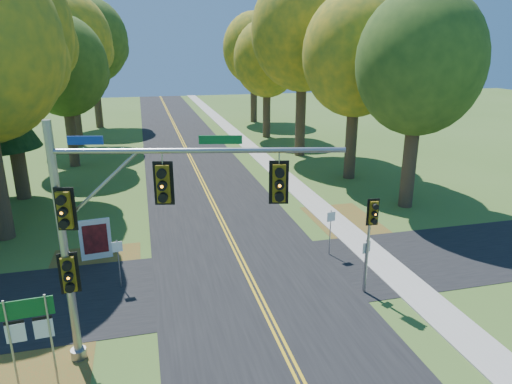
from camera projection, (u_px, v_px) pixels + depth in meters
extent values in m
plane|color=#3F5F21|center=(262.00, 303.00, 17.59)|extent=(160.00, 160.00, 0.00)
cube|color=black|center=(262.00, 302.00, 17.58)|extent=(8.00, 160.00, 0.02)
cube|color=black|center=(250.00, 278.00, 19.43)|extent=(60.00, 6.00, 0.02)
cube|color=gold|center=(259.00, 302.00, 17.55)|extent=(0.10, 160.00, 0.01)
cube|color=gold|center=(264.00, 302.00, 17.60)|extent=(0.10, 160.00, 0.01)
cube|color=#9E998E|center=(405.00, 283.00, 19.02)|extent=(1.60, 160.00, 0.06)
cube|color=brown|center=(93.00, 274.00, 19.77)|extent=(4.00, 6.00, 0.00)
cube|color=brown|center=(355.00, 229.00, 24.71)|extent=(3.50, 8.00, 0.00)
sphere|color=gold|center=(19.00, 61.00, 22.41)|extent=(4.80, 4.80, 4.80)
cylinder|color=#38281C|center=(410.00, 158.00, 27.38)|extent=(0.83, 0.83, 6.08)
ellipsoid|color=#47651F|center=(420.00, 62.00, 25.69)|extent=(7.20, 7.20, 8.28)
sphere|color=#47651F|center=(429.00, 74.00, 27.24)|extent=(4.32, 4.32, 4.32)
sphere|color=#47651F|center=(408.00, 49.00, 24.52)|extent=(3.96, 3.96, 3.96)
cylinder|color=#38281C|center=(15.00, 142.00, 28.69)|extent=(0.89, 0.89, 7.42)
sphere|color=gold|center=(35.00, 44.00, 28.51)|extent=(5.16, 5.16, 5.16)
cylinder|color=#38281C|center=(351.00, 136.00, 33.49)|extent=(0.84, 0.84, 6.30)
ellipsoid|color=gold|center=(357.00, 54.00, 31.73)|extent=(7.60, 7.60, 8.74)
sphere|color=gold|center=(368.00, 64.00, 33.36)|extent=(4.56, 4.56, 4.56)
sphere|color=gold|center=(344.00, 42.00, 30.49)|extent=(4.18, 4.18, 4.18)
cylinder|color=#38281C|center=(71.00, 132.00, 37.06)|extent=(0.81, 0.81, 5.62)
ellipsoid|color=#47651F|center=(63.00, 66.00, 35.48)|extent=(6.80, 6.80, 7.82)
sphere|color=#47651F|center=(84.00, 74.00, 36.95)|extent=(4.08, 4.08, 4.08)
sphere|color=#47651F|center=(44.00, 57.00, 34.37)|extent=(3.74, 3.74, 3.74)
cylinder|color=#38281C|center=(301.00, 113.00, 40.51)|extent=(0.90, 0.90, 7.65)
ellipsoid|color=gold|center=(303.00, 31.00, 38.42)|extent=(8.80, 8.80, 10.12)
sphere|color=gold|center=(316.00, 42.00, 40.32)|extent=(5.28, 5.28, 5.28)
sphere|color=gold|center=(289.00, 19.00, 36.98)|extent=(4.84, 4.84, 4.84)
cylinder|color=#38281C|center=(76.00, 110.00, 44.75)|extent=(0.87, 0.87, 6.98)
ellipsoid|color=gold|center=(67.00, 42.00, 42.83)|extent=(8.20, 8.20, 9.43)
sphere|color=gold|center=(88.00, 51.00, 44.59)|extent=(4.92, 4.92, 4.92)
sphere|color=gold|center=(48.00, 33.00, 41.49)|extent=(4.51, 4.51, 4.51)
cylinder|color=#38281C|center=(267.00, 110.00, 49.15)|extent=(0.82, 0.82, 5.85)
ellipsoid|color=gold|center=(267.00, 58.00, 47.52)|extent=(7.00, 7.00, 8.05)
sphere|color=gold|center=(277.00, 65.00, 49.03)|extent=(4.20, 4.20, 4.20)
sphere|color=gold|center=(257.00, 51.00, 46.38)|extent=(3.85, 3.85, 3.85)
cylinder|color=#38281C|center=(97.00, 98.00, 55.07)|extent=(0.88, 0.88, 7.20)
ellipsoid|color=#47651F|center=(91.00, 41.00, 53.09)|extent=(8.40, 8.40, 9.66)
sphere|color=#47651F|center=(108.00, 48.00, 54.90)|extent=(5.04, 5.04, 5.04)
sphere|color=#47651F|center=(76.00, 33.00, 51.72)|extent=(4.62, 4.62, 4.62)
cylinder|color=#38281C|center=(254.00, 97.00, 59.22)|extent=(0.85, 0.85, 6.53)
ellipsoid|color=gold|center=(254.00, 48.00, 57.40)|extent=(7.80, 7.80, 8.97)
sphere|color=gold|center=(263.00, 55.00, 59.08)|extent=(4.68, 4.68, 4.68)
sphere|color=gold|center=(244.00, 42.00, 56.13)|extent=(4.29, 4.29, 4.29)
cylinder|color=gray|center=(64.00, 249.00, 13.32)|extent=(0.24, 0.24, 7.55)
cylinder|color=gray|center=(79.00, 353.00, 14.41)|extent=(0.47, 0.47, 0.32)
cylinder|color=gray|center=(199.00, 151.00, 12.53)|extent=(7.93, 1.92, 0.15)
cylinder|color=gray|center=(99.00, 189.00, 12.79)|extent=(2.40, 0.63, 2.23)
cylinder|color=gray|center=(162.00, 158.00, 12.56)|extent=(0.04, 0.04, 0.39)
cube|color=#72590C|center=(164.00, 183.00, 12.79)|extent=(0.43, 0.40, 1.08)
cube|color=black|center=(164.00, 183.00, 12.79)|extent=(0.55, 0.15, 1.27)
sphere|color=orange|center=(162.00, 186.00, 12.55)|extent=(0.19, 0.19, 0.19)
cylinder|color=black|center=(161.00, 174.00, 12.44)|extent=(0.29, 0.23, 0.26)
cylinder|color=black|center=(162.00, 186.00, 12.55)|extent=(0.29, 0.23, 0.26)
cylinder|color=black|center=(163.00, 198.00, 12.65)|extent=(0.29, 0.23, 0.26)
cylinder|color=gray|center=(279.00, 157.00, 12.64)|extent=(0.04, 0.04, 0.39)
cube|color=#72590C|center=(279.00, 182.00, 12.86)|extent=(0.43, 0.40, 1.08)
cube|color=black|center=(279.00, 182.00, 12.86)|extent=(0.55, 0.15, 1.27)
sphere|color=orange|center=(279.00, 185.00, 12.63)|extent=(0.19, 0.19, 0.19)
cylinder|color=black|center=(280.00, 173.00, 12.52)|extent=(0.29, 0.23, 0.26)
cylinder|color=black|center=(279.00, 185.00, 12.63)|extent=(0.29, 0.23, 0.26)
cylinder|color=black|center=(279.00, 197.00, 12.73)|extent=(0.29, 0.23, 0.26)
cube|color=#72590C|center=(66.00, 209.00, 12.78)|extent=(0.43, 0.40, 1.08)
cube|color=black|center=(66.00, 209.00, 12.78)|extent=(0.55, 0.15, 1.27)
sphere|color=orange|center=(63.00, 212.00, 12.54)|extent=(0.19, 0.19, 0.19)
cylinder|color=black|center=(61.00, 200.00, 12.43)|extent=(0.29, 0.23, 0.26)
cylinder|color=black|center=(63.00, 212.00, 12.54)|extent=(0.29, 0.23, 0.26)
cylinder|color=black|center=(64.00, 224.00, 12.64)|extent=(0.29, 0.23, 0.26)
cube|color=navy|center=(85.00, 140.00, 12.36)|extent=(0.96, 0.26, 0.24)
cube|color=#0C5926|center=(220.00, 140.00, 12.45)|extent=(1.17, 0.30, 0.24)
cylinder|color=gray|center=(368.00, 247.00, 17.74)|extent=(0.11, 0.11, 3.95)
cube|color=#72590C|center=(373.00, 212.00, 17.09)|extent=(0.33, 0.30, 0.90)
cube|color=black|center=(373.00, 212.00, 17.09)|extent=(0.47, 0.07, 1.06)
sphere|color=orange|center=(375.00, 214.00, 16.89)|extent=(0.16, 0.16, 0.16)
cylinder|color=black|center=(375.00, 207.00, 16.80)|extent=(0.23, 0.16, 0.22)
cylinder|color=black|center=(375.00, 214.00, 16.89)|extent=(0.23, 0.16, 0.22)
cylinder|color=black|center=(374.00, 221.00, 16.98)|extent=(0.23, 0.16, 0.22)
cylinder|color=gray|center=(75.00, 305.00, 14.14)|extent=(0.13, 0.13, 3.55)
cube|color=#72590C|center=(69.00, 273.00, 13.55)|extent=(0.40, 0.35, 1.11)
cube|color=black|center=(69.00, 273.00, 13.55)|extent=(0.58, 0.07, 1.31)
sphere|color=orange|center=(68.00, 277.00, 13.32)|extent=(0.20, 0.20, 0.20)
cylinder|color=black|center=(67.00, 266.00, 13.21)|extent=(0.28, 0.19, 0.27)
cylinder|color=black|center=(68.00, 277.00, 13.32)|extent=(0.28, 0.19, 0.27)
cylinder|color=black|center=(70.00, 288.00, 13.43)|extent=(0.28, 0.19, 0.27)
cylinder|color=gray|center=(12.00, 349.00, 12.47)|extent=(0.06, 0.06, 3.03)
cylinder|color=gray|center=(52.00, 342.00, 12.77)|extent=(0.06, 0.06, 3.03)
cube|color=#0B501E|center=(26.00, 309.00, 12.30)|extent=(1.41, 0.13, 0.55)
cube|color=silver|center=(26.00, 309.00, 12.30)|extent=(1.21, 0.08, 0.08)
cube|color=silver|center=(16.00, 333.00, 12.41)|extent=(0.51, 0.07, 0.55)
cube|color=black|center=(14.00, 323.00, 12.31)|extent=(0.50, 0.04, 0.10)
cube|color=silver|center=(44.00, 329.00, 12.61)|extent=(0.51, 0.07, 0.55)
cube|color=black|center=(42.00, 318.00, 12.51)|extent=(0.50, 0.04, 0.10)
cube|color=silver|center=(96.00, 239.00, 20.99)|extent=(1.40, 0.34, 1.93)
cube|color=maroon|center=(95.00, 239.00, 20.88)|extent=(1.07, 0.14, 1.39)
cube|color=silver|center=(85.00, 257.00, 21.06)|extent=(0.09, 0.09, 0.32)
cube|color=silver|center=(109.00, 253.00, 21.41)|extent=(0.09, 0.09, 0.32)
cylinder|color=gray|center=(330.00, 233.00, 21.33)|extent=(0.05, 0.05, 2.24)
cube|color=silver|center=(331.00, 217.00, 21.06)|extent=(0.43, 0.10, 0.46)
cylinder|color=gray|center=(365.00, 266.00, 18.10)|extent=(0.05, 0.05, 2.23)
cube|color=silver|center=(367.00, 247.00, 17.84)|extent=(0.40, 0.20, 0.46)
cylinder|color=gray|center=(119.00, 264.00, 18.40)|extent=(0.05, 0.05, 2.10)
cube|color=white|center=(117.00, 247.00, 18.15)|extent=(0.40, 0.07, 0.43)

